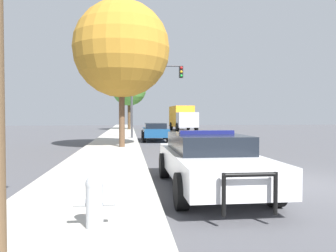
{
  "coord_description": "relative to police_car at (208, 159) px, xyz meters",
  "views": [
    {
      "loc": [
        -4.19,
        -8.03,
        1.78
      ],
      "look_at": [
        -1.17,
        17.32,
        1.0
      ],
      "focal_mm": 35.0,
      "sensor_mm": 36.0,
      "label": 1
    }
  ],
  "objects": [
    {
      "name": "sidewalk_left",
      "position": [
        -2.83,
        0.27,
        -0.67
      ],
      "size": [
        3.0,
        110.0,
        0.13
      ],
      "color": "#BCB7AD",
      "rests_on": "ground_plane"
    },
    {
      "name": "police_car",
      "position": [
        0.0,
        0.0,
        0.0
      ],
      "size": [
        2.12,
        5.39,
        1.42
      ],
      "rotation": [
        0.0,
        0.0,
        3.14
      ],
      "color": "white",
      "rests_on": "ground_plane"
    },
    {
      "name": "tree_sidewalk_far",
      "position": [
        -1.9,
        33.14,
        4.45
      ],
      "size": [
        4.27,
        4.27,
        7.21
      ],
      "color": "#4C3823",
      "rests_on": "sidewalk_left"
    },
    {
      "name": "traffic_light",
      "position": [
        -0.19,
        17.13,
        3.36
      ],
      "size": [
        4.0,
        0.35,
        5.63
      ],
      "color": "#424247",
      "rests_on": "sidewalk_left"
    },
    {
      "name": "ground_plane",
      "position": [
        2.27,
        0.27,
        -0.73
      ],
      "size": [
        110.0,
        110.0,
        0.0
      ],
      "primitive_type": "plane",
      "color": "#4F4F54"
    },
    {
      "name": "box_truck",
      "position": [
        4.54,
        31.53,
        0.89
      ],
      "size": [
        2.66,
        7.2,
        3.0
      ],
      "rotation": [
        0.0,
        0.0,
        3.17
      ],
      "color": "#B7B7BC",
      "rests_on": "ground_plane"
    },
    {
      "name": "tree_sidewalk_near",
      "position": [
        -2.3,
        9.91,
        4.6
      ],
      "size": [
        5.13,
        5.13,
        7.77
      ],
      "color": "brown",
      "rests_on": "sidewalk_left"
    },
    {
      "name": "car_background_midblock",
      "position": [
        -0.07,
        15.63,
        -0.03
      ],
      "size": [
        1.93,
        4.71,
        1.28
      ],
      "rotation": [
        0.0,
        0.0,
        -0.01
      ],
      "color": "navy",
      "rests_on": "ground_plane"
    },
    {
      "name": "fire_hydrant",
      "position": [
        -2.43,
        -2.89,
        -0.19
      ],
      "size": [
        0.61,
        0.27,
        0.78
      ],
      "color": "#B7BCC1",
      "rests_on": "sidewalk_left"
    }
  ]
}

